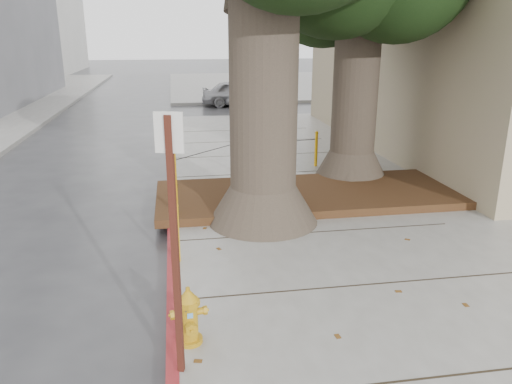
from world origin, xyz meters
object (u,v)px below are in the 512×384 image
(car_silver, at_px, (239,93))
(car_red, at_px, (414,97))
(fire_hydrant, at_px, (189,316))
(signpost, at_px, (174,235))

(car_silver, relative_size, car_red, 1.15)
(fire_hydrant, bearing_deg, signpost, -109.38)
(signpost, xyz_separation_m, car_red, (11.91, 18.98, -1.14))
(signpost, height_order, car_red, signpost)
(fire_hydrant, distance_m, car_silver, 20.72)
(signpost, height_order, car_silver, signpost)
(fire_hydrant, relative_size, signpost, 0.26)
(signpost, distance_m, car_red, 22.43)
(signpost, distance_m, car_silver, 21.24)
(fire_hydrant, height_order, car_silver, car_silver)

